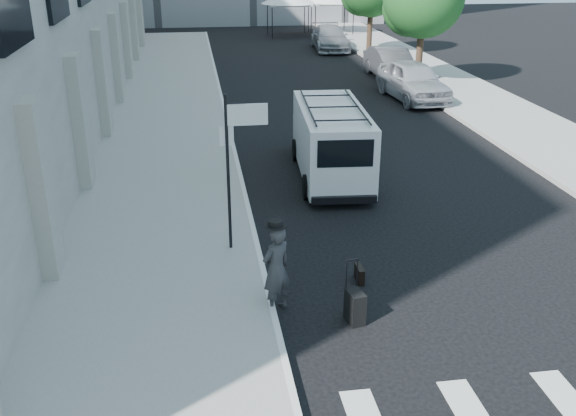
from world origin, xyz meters
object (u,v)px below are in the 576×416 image
object	(u,v)px
parked_car_a	(413,80)
parked_car_c	(330,38)
briefcase	(359,274)
parked_car_b	(391,63)
businessman	(276,269)
cargo_van	(331,140)
suitcase	(355,307)

from	to	relation	value
parked_car_a	parked_car_c	world-z (taller)	parked_car_a
briefcase	parked_car_c	world-z (taller)	parked_car_c
parked_car_b	businessman	bearing A→B (deg)	-114.39
briefcase	parked_car_c	bearing A→B (deg)	79.55
businessman	parked_car_b	xyz separation A→B (m)	(8.70, 21.17, -0.12)
cargo_van	parked_car_a	xyz separation A→B (m)	(5.67, 9.18, -0.25)
cargo_van	parked_car_b	bearing A→B (deg)	70.26
suitcase	parked_car_a	size ratio (longest dim) A/B	0.24
suitcase	parked_car_a	distance (m)	18.44
briefcase	parked_car_b	distance (m)	21.45
briefcase	parked_car_c	distance (m)	30.29
parked_car_a	businessman	bearing A→B (deg)	-120.92
cargo_van	parked_car_b	world-z (taller)	cargo_van
suitcase	parked_car_b	xyz separation A→B (m)	(7.32, 21.79, 0.44)
businessman	briefcase	size ratio (longest dim) A/B	4.00
businessman	parked_car_a	bearing A→B (deg)	-150.95
parked_car_b	suitcase	bearing A→B (deg)	-110.61
briefcase	parked_car_a	xyz separation A→B (m)	(6.41, 15.63, 0.68)
parked_car_c	parked_car_b	bearing A→B (deg)	-79.46
parked_car_a	cargo_van	bearing A→B (deg)	-125.98
businessman	cargo_van	size ratio (longest dim) A/B	0.31
businessman	parked_car_a	xyz separation A→B (m)	(8.26, 16.48, -0.03)
suitcase	parked_car_b	bearing A→B (deg)	61.04
businessman	cargo_van	distance (m)	7.75
suitcase	parked_car_a	xyz separation A→B (m)	(6.88, 17.10, 0.53)
cargo_van	parked_car_c	world-z (taller)	cargo_van
briefcase	parked_car_b	xyz separation A→B (m)	(6.85, 20.32, 0.59)
briefcase	parked_car_a	distance (m)	16.91
suitcase	parked_car_b	distance (m)	22.99
parked_car_a	parked_car_b	distance (m)	4.71
parked_car_a	parked_car_b	xyz separation A→B (m)	(0.44, 4.69, -0.08)
businessman	parked_car_a	world-z (taller)	businessman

